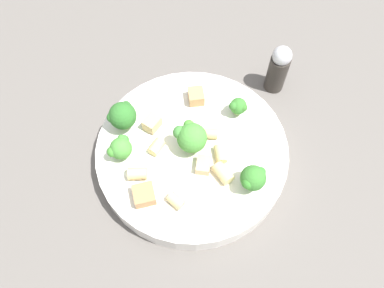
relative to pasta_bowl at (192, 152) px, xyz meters
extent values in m
plane|color=#5B5651|center=(0.00, 0.00, -0.02)|extent=(2.00, 2.00, 0.00)
cylinder|color=silver|center=(0.00, 0.00, 0.00)|extent=(0.26, 0.26, 0.03)
cylinder|color=silver|center=(0.00, 0.00, 0.01)|extent=(0.24, 0.24, 0.01)
torus|color=silver|center=(0.00, 0.00, 0.01)|extent=(0.26, 0.26, 0.00)
cylinder|color=#84AD60|center=(-0.10, 0.00, 0.02)|extent=(0.01, 0.01, 0.01)
sphere|color=#2D6B28|center=(-0.10, 0.00, 0.04)|extent=(0.04, 0.04, 0.04)
sphere|color=#2D6428|center=(-0.10, 0.01, 0.04)|extent=(0.01, 0.01, 0.01)
sphere|color=#286524|center=(-0.11, -0.01, 0.04)|extent=(0.01, 0.01, 0.01)
cylinder|color=#93B766|center=(0.04, 0.07, 0.02)|extent=(0.01, 0.01, 0.01)
sphere|color=#387A2D|center=(0.04, 0.07, 0.03)|extent=(0.02, 0.02, 0.02)
sphere|color=#37772E|center=(0.04, 0.07, 0.04)|extent=(0.01, 0.01, 0.01)
sphere|color=#346E27|center=(0.05, 0.07, 0.03)|extent=(0.01, 0.01, 0.01)
cylinder|color=#84AD60|center=(-0.08, -0.04, 0.02)|extent=(0.01, 0.01, 0.01)
sphere|color=#478E38|center=(-0.08, -0.04, 0.03)|extent=(0.03, 0.03, 0.03)
sphere|color=#3F892F|center=(-0.09, -0.05, 0.03)|extent=(0.01, 0.01, 0.01)
sphere|color=#3E8031|center=(-0.09, -0.03, 0.04)|extent=(0.01, 0.01, 0.01)
sphere|color=#3D7A33|center=(-0.08, -0.03, 0.04)|extent=(0.01, 0.01, 0.01)
cylinder|color=#84AD60|center=(0.09, -0.03, 0.02)|extent=(0.01, 0.01, 0.01)
sphere|color=#387A2D|center=(0.09, -0.03, 0.04)|extent=(0.03, 0.03, 0.03)
sphere|color=#32802B|center=(0.10, -0.02, 0.04)|extent=(0.01, 0.01, 0.01)
sphere|color=#357E2E|center=(0.10, -0.02, 0.04)|extent=(0.01, 0.01, 0.01)
sphere|color=#35802A|center=(0.09, -0.04, 0.04)|extent=(0.02, 0.02, 0.02)
cylinder|color=#93B766|center=(0.00, 0.00, 0.02)|extent=(0.01, 0.01, 0.01)
sphere|color=#478E38|center=(0.00, 0.00, 0.04)|extent=(0.04, 0.04, 0.04)
sphere|color=#459030|center=(-0.01, 0.01, 0.05)|extent=(0.01, 0.01, 0.01)
sphere|color=#428439|center=(-0.02, 0.00, 0.04)|extent=(0.02, 0.02, 0.02)
cylinder|color=#E0C67F|center=(-0.04, -0.02, 0.02)|extent=(0.02, 0.02, 0.02)
cylinder|color=#E0C67F|center=(0.01, -0.08, 0.02)|extent=(0.02, 0.02, 0.01)
cylinder|color=#E0C67F|center=(0.04, 0.00, 0.02)|extent=(0.02, 0.03, 0.01)
cylinder|color=#E0C67F|center=(0.05, -0.03, 0.02)|extent=(0.03, 0.03, 0.02)
cylinder|color=#E0C67F|center=(-0.05, -0.06, 0.02)|extent=(0.03, 0.02, 0.02)
cylinder|color=#E0C67F|center=(0.01, 0.02, 0.02)|extent=(0.03, 0.02, 0.01)
cube|color=tan|center=(-0.06, 0.01, 0.02)|extent=(0.02, 0.03, 0.02)
cube|color=#A87A4C|center=(-0.03, -0.09, 0.02)|extent=(0.04, 0.04, 0.02)
cube|color=tan|center=(-0.02, 0.08, 0.02)|extent=(0.03, 0.03, 0.02)
cube|color=tan|center=(0.02, -0.02, 0.02)|extent=(0.02, 0.03, 0.01)
cylinder|color=#332D28|center=(0.08, 0.17, 0.01)|extent=(0.03, 0.03, 0.06)
sphere|color=#B7B7BC|center=(0.08, 0.17, 0.05)|extent=(0.03, 0.03, 0.03)
camera|label=1|loc=(0.08, -0.23, 0.46)|focal=35.00mm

